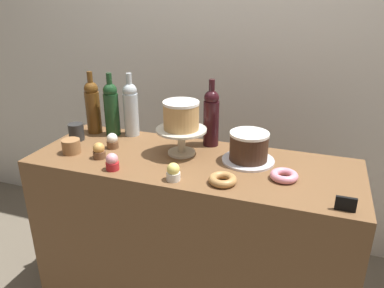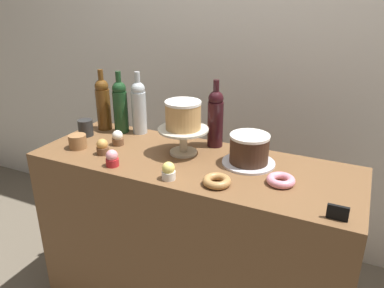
% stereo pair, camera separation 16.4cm
% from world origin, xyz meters
% --- Properties ---
extents(back_wall, '(6.00, 0.05, 2.60)m').
position_xyz_m(back_wall, '(0.00, 0.84, 1.30)').
color(back_wall, silver).
rests_on(back_wall, ground_plane).
extents(display_counter, '(1.46, 0.53, 0.89)m').
position_xyz_m(display_counter, '(0.00, 0.00, 0.44)').
color(display_counter, brown).
rests_on(display_counter, ground_plane).
extents(cake_stand_pedestal, '(0.23, 0.23, 0.12)m').
position_xyz_m(cake_stand_pedestal, '(-0.07, 0.06, 0.97)').
color(cake_stand_pedestal, beige).
rests_on(cake_stand_pedestal, display_counter).
extents(white_layer_cake, '(0.16, 0.16, 0.13)m').
position_xyz_m(white_layer_cake, '(-0.07, 0.06, 1.07)').
color(white_layer_cake, tan).
rests_on(white_layer_cake, cake_stand_pedestal).
extents(silver_serving_platter, '(0.23, 0.23, 0.01)m').
position_xyz_m(silver_serving_platter, '(0.24, 0.08, 0.89)').
color(silver_serving_platter, silver).
rests_on(silver_serving_platter, display_counter).
extents(chocolate_round_cake, '(0.17, 0.17, 0.13)m').
position_xyz_m(chocolate_round_cake, '(0.24, 0.08, 0.96)').
color(chocolate_round_cake, '#3D2619').
rests_on(chocolate_round_cake, silver_serving_platter).
extents(wine_bottle_green, '(0.08, 0.08, 0.33)m').
position_xyz_m(wine_bottle_green, '(-0.50, 0.17, 1.03)').
color(wine_bottle_green, '#193D1E').
rests_on(wine_bottle_green, display_counter).
extents(wine_bottle_clear, '(0.08, 0.08, 0.33)m').
position_xyz_m(wine_bottle_clear, '(-0.40, 0.20, 1.03)').
color(wine_bottle_clear, '#B2BCC1').
rests_on(wine_bottle_clear, display_counter).
extents(wine_bottle_amber, '(0.08, 0.08, 0.33)m').
position_xyz_m(wine_bottle_amber, '(-0.61, 0.17, 1.03)').
color(wine_bottle_amber, '#5B3814').
rests_on(wine_bottle_amber, display_counter).
extents(wine_bottle_dark_red, '(0.08, 0.08, 0.33)m').
position_xyz_m(wine_bottle_dark_red, '(0.02, 0.21, 1.03)').
color(wine_bottle_dark_red, black).
rests_on(wine_bottle_dark_red, display_counter).
extents(cupcake_vanilla, '(0.06, 0.06, 0.07)m').
position_xyz_m(cupcake_vanilla, '(-0.41, 0.01, 0.92)').
color(cupcake_vanilla, brown).
rests_on(cupcake_vanilla, display_counter).
extents(cupcake_caramel, '(0.06, 0.06, 0.07)m').
position_xyz_m(cupcake_caramel, '(-0.40, -0.11, 0.92)').
color(cupcake_caramel, brown).
rests_on(cupcake_caramel, display_counter).
extents(cupcake_lemon, '(0.06, 0.06, 0.07)m').
position_xyz_m(cupcake_lemon, '(-0.01, -0.20, 0.92)').
color(cupcake_lemon, white).
rests_on(cupcake_lemon, display_counter).
extents(cupcake_strawberry, '(0.06, 0.06, 0.07)m').
position_xyz_m(cupcake_strawberry, '(-0.29, -0.20, 0.92)').
color(cupcake_strawberry, red).
rests_on(cupcake_strawberry, display_counter).
extents(donut_pink, '(0.11, 0.11, 0.03)m').
position_xyz_m(donut_pink, '(0.41, -0.05, 0.90)').
color(donut_pink, pink).
rests_on(donut_pink, display_counter).
extents(donut_maple, '(0.11, 0.11, 0.03)m').
position_xyz_m(donut_maple, '(0.18, -0.16, 0.90)').
color(donut_maple, '#B27F47').
rests_on(donut_maple, display_counter).
extents(cookie_stack, '(0.08, 0.08, 0.07)m').
position_xyz_m(cookie_stack, '(-0.56, -0.10, 0.92)').
color(cookie_stack, olive).
rests_on(cookie_stack, display_counter).
extents(price_sign_chalkboard, '(0.07, 0.01, 0.05)m').
position_xyz_m(price_sign_chalkboard, '(0.63, -0.21, 0.91)').
color(price_sign_chalkboard, black).
rests_on(price_sign_chalkboard, display_counter).
extents(coffee_cup_ceramic, '(0.08, 0.08, 0.08)m').
position_xyz_m(coffee_cup_ceramic, '(-0.64, 0.05, 0.93)').
color(coffee_cup_ceramic, '#282828').
rests_on(coffee_cup_ceramic, display_counter).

